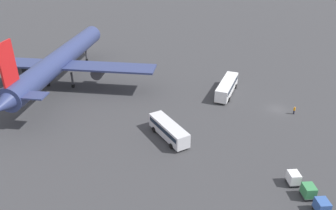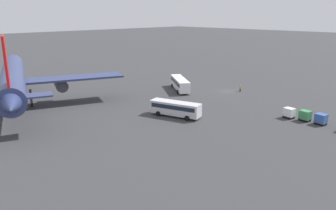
{
  "view_description": "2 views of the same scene",
  "coord_description": "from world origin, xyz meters",
  "px_view_note": "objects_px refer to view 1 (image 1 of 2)",
  "views": [
    {
      "loc": [
        -55.02,
        37.3,
        33.31
      ],
      "look_at": [
        -1.81,
        24.66,
        4.89
      ],
      "focal_mm": 35.0,
      "sensor_mm": 36.0,
      "label": 1
    },
    {
      "loc": [
        -49.05,
        70.87,
        20.23
      ],
      "look_at": [
        -5.67,
        27.7,
        2.89
      ],
      "focal_mm": 35.0,
      "sensor_mm": 36.0,
      "label": 2
    }
  ],
  "objects_px": {
    "worker_person": "(294,110)",
    "shuttle_bus_near": "(227,86)",
    "shuttle_bus_far": "(169,129)",
    "cargo_cart_blue": "(322,206)",
    "cargo_cart_green": "(309,191)",
    "cargo_cart_white": "(294,178)",
    "airplane": "(60,60)"
  },
  "relations": [
    {
      "from": "worker_person",
      "to": "shuttle_bus_far",
      "type": "bearing_deg",
      "value": 95.75
    },
    {
      "from": "shuttle_bus_near",
      "to": "cargo_cart_blue",
      "type": "distance_m",
      "value": 38.0
    },
    {
      "from": "shuttle_bus_near",
      "to": "cargo_cart_blue",
      "type": "relative_size",
      "value": 5.34
    },
    {
      "from": "shuttle_bus_near",
      "to": "cargo_cart_green",
      "type": "height_order",
      "value": "shuttle_bus_near"
    },
    {
      "from": "shuttle_bus_far",
      "to": "cargo_cart_white",
      "type": "height_order",
      "value": "shuttle_bus_far"
    },
    {
      "from": "airplane",
      "to": "shuttle_bus_far",
      "type": "xyz_separation_m",
      "value": [
        -30.0,
        -20.01,
        -4.48
      ]
    },
    {
      "from": "cargo_cart_blue",
      "to": "cargo_cart_white",
      "type": "bearing_deg",
      "value": 4.53
    },
    {
      "from": "shuttle_bus_far",
      "to": "cargo_cart_white",
      "type": "xyz_separation_m",
      "value": [
        -16.64,
        -15.18,
        -0.63
      ]
    },
    {
      "from": "airplane",
      "to": "cargo_cart_white",
      "type": "height_order",
      "value": "airplane"
    },
    {
      "from": "shuttle_bus_near",
      "to": "shuttle_bus_far",
      "type": "xyz_separation_m",
      "value": [
        -15.31,
        17.7,
        -0.09
      ]
    },
    {
      "from": "airplane",
      "to": "cargo_cart_white",
      "type": "relative_size",
      "value": 23.54
    },
    {
      "from": "airplane",
      "to": "worker_person",
      "type": "bearing_deg",
      "value": -98.79
    },
    {
      "from": "shuttle_bus_near",
      "to": "cargo_cart_green",
      "type": "distance_m",
      "value": 35.01
    },
    {
      "from": "shuttle_bus_far",
      "to": "cargo_cart_blue",
      "type": "height_order",
      "value": "shuttle_bus_far"
    },
    {
      "from": "shuttle_bus_far",
      "to": "worker_person",
      "type": "distance_m",
      "value": 27.79
    },
    {
      "from": "cargo_cart_green",
      "to": "cargo_cart_white",
      "type": "relative_size",
      "value": 1.0
    },
    {
      "from": "cargo_cart_green",
      "to": "cargo_cart_white",
      "type": "xyz_separation_m",
      "value": [
        2.99,
        0.5,
        0.0
      ]
    },
    {
      "from": "shuttle_bus_near",
      "to": "cargo_cart_blue",
      "type": "xyz_separation_m",
      "value": [
        -37.94,
        2.05,
        -0.73
      ]
    },
    {
      "from": "worker_person",
      "to": "cargo_cart_blue",
      "type": "xyz_separation_m",
      "value": [
        -25.41,
        11.98,
        0.32
      ]
    },
    {
      "from": "cargo_cart_white",
      "to": "cargo_cart_green",
      "type": "bearing_deg",
      "value": -170.58
    },
    {
      "from": "cargo_cart_blue",
      "to": "worker_person",
      "type": "bearing_deg",
      "value": -25.24
    },
    {
      "from": "shuttle_bus_far",
      "to": "cargo_cart_blue",
      "type": "distance_m",
      "value": 27.52
    },
    {
      "from": "airplane",
      "to": "cargo_cart_blue",
      "type": "distance_m",
      "value": 63.78
    },
    {
      "from": "cargo_cart_green",
      "to": "cargo_cart_white",
      "type": "height_order",
      "value": "same"
    },
    {
      "from": "airplane",
      "to": "cargo_cart_white",
      "type": "xyz_separation_m",
      "value": [
        -46.64,
        -35.19,
        -5.11
      ]
    },
    {
      "from": "shuttle_bus_near",
      "to": "shuttle_bus_far",
      "type": "height_order",
      "value": "shuttle_bus_near"
    },
    {
      "from": "shuttle_bus_far",
      "to": "cargo_cart_green",
      "type": "distance_m",
      "value": 25.13
    },
    {
      "from": "cargo_cart_blue",
      "to": "cargo_cart_green",
      "type": "height_order",
      "value": "same"
    },
    {
      "from": "cargo_cart_white",
      "to": "cargo_cart_blue",
      "type": "bearing_deg",
      "value": -175.47
    },
    {
      "from": "cargo_cart_blue",
      "to": "shuttle_bus_far",
      "type": "bearing_deg",
      "value": 34.67
    },
    {
      "from": "worker_person",
      "to": "shuttle_bus_near",
      "type": "bearing_deg",
      "value": 38.41
    },
    {
      "from": "shuttle_bus_far",
      "to": "cargo_cart_white",
      "type": "bearing_deg",
      "value": -154.75
    }
  ]
}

